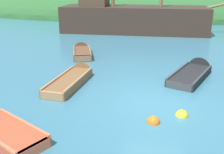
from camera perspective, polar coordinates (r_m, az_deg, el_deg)
The scene contains 8 objects.
ground_plane at distance 9.82m, azimuth 9.06°, elevation -5.65°, with size 120.00×120.00×0.00m, color teal.
shore_hill at distance 39.83m, azimuth 0.11°, elevation 13.78°, with size 52.66×22.50×8.51m, color #2D602D.
sailing_ship at distance 23.57m, azimuth 4.36°, elevation 11.71°, with size 15.02×4.62×12.47m.
rowboat_portside at distance 16.27m, azimuth -6.48°, elevation 5.25°, with size 2.01×3.13×0.95m.
rowboat_outer_right at distance 13.16m, azimuth 17.15°, elevation 0.81°, with size 2.32×3.95×1.13m.
rowboat_far at distance 11.95m, azimuth -8.03°, elevation -0.36°, with size 1.13×3.87×0.97m.
buoy_orange at distance 8.60m, azimuth 8.82°, elevation -9.57°, with size 0.43×0.43×0.43m, color orange.
buoy_yellow at distance 9.17m, azimuth 14.69°, elevation -8.04°, with size 0.42×0.42×0.42m, color yellow.
Camera 1 is at (0.56, -8.87, 4.18)m, focal length 42.72 mm.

